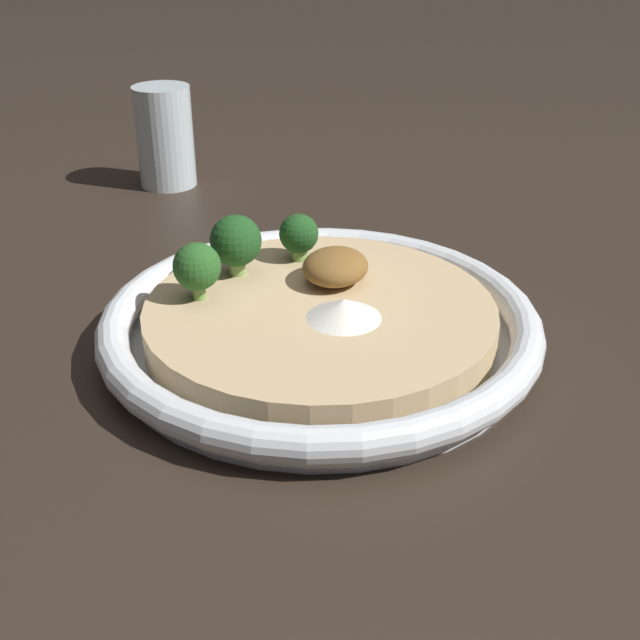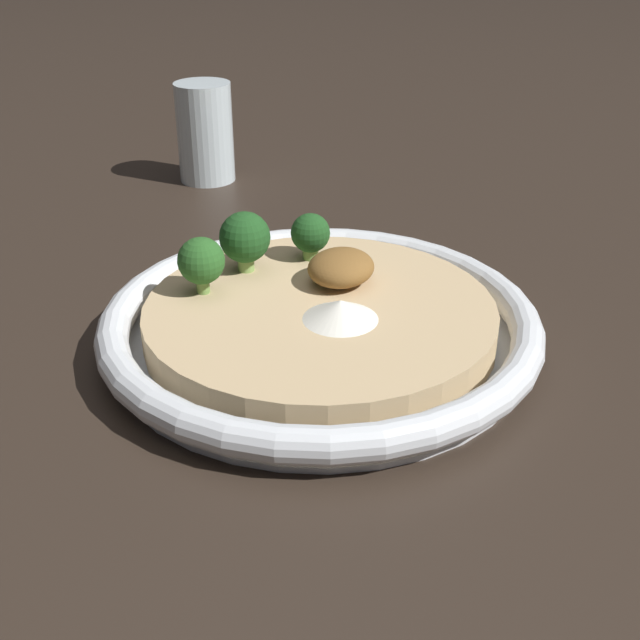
{
  "view_description": "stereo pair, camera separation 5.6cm",
  "coord_description": "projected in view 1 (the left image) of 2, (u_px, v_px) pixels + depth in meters",
  "views": [
    {
      "loc": [
        -0.44,
        -0.21,
        0.29
      ],
      "look_at": [
        0.0,
        0.0,
        0.02
      ],
      "focal_mm": 45.0,
      "sensor_mm": 36.0,
      "label": 1
    },
    {
      "loc": [
        -0.42,
        -0.26,
        0.29
      ],
      "look_at": [
        0.0,
        0.0,
        0.02
      ],
      "focal_mm": 45.0,
      "sensor_mm": 36.0,
      "label": 2
    }
  ],
  "objects": [
    {
      "name": "broccoli_back_right",
      "position": [
        236.0,
        242.0,
        0.58
      ],
      "size": [
        0.04,
        0.04,
        0.05
      ],
      "color": "#84A856",
      "rests_on": "risotto_bowl"
    },
    {
      "name": "broccoli_back_left",
      "position": [
        197.0,
        267.0,
        0.55
      ],
      "size": [
        0.03,
        0.03,
        0.04
      ],
      "color": "#759E4C",
      "rests_on": "risotto_bowl"
    },
    {
      "name": "broccoli_right",
      "position": [
        299.0,
        235.0,
        0.61
      ],
      "size": [
        0.03,
        0.03,
        0.04
      ],
      "color": "#759E4C",
      "rests_on": "risotto_bowl"
    },
    {
      "name": "risotto_bowl",
      "position": [
        320.0,
        324.0,
        0.56
      ],
      "size": [
        0.31,
        0.31,
        0.03
      ],
      "color": "silver",
      "rests_on": "ground_plane"
    },
    {
      "name": "ground_plane",
      "position": [
        320.0,
        345.0,
        0.57
      ],
      "size": [
        6.0,
        6.0,
        0.0
      ],
      "primitive_type": "plane",
      "color": "#2D231C"
    },
    {
      "name": "crispy_onion_garnish",
      "position": [
        335.0,
        267.0,
        0.58
      ],
      "size": [
        0.05,
        0.05,
        0.02
      ],
      "color": "brown",
      "rests_on": "risotto_bowl"
    },
    {
      "name": "cheese_sprinkle",
      "position": [
        344.0,
        309.0,
        0.53
      ],
      "size": [
        0.05,
        0.05,
        0.01
      ],
      "color": "white",
      "rests_on": "risotto_bowl"
    },
    {
      "name": "drinking_glass",
      "position": [
        165.0,
        137.0,
        0.85
      ],
      "size": [
        0.06,
        0.06,
        0.11
      ],
      "color": "silver",
      "rests_on": "ground_plane"
    }
  ]
}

